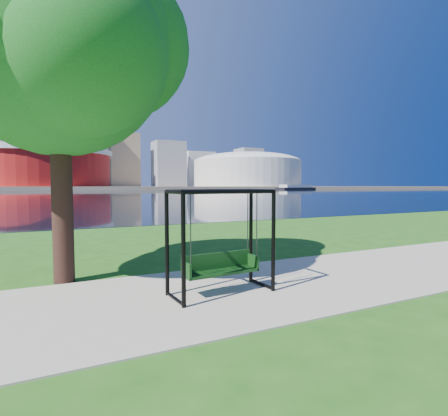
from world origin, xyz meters
TOP-DOWN VIEW (x-y plane):
  - ground at (0.00, 0.00)m, footprint 900.00×900.00m
  - path at (0.00, -0.50)m, footprint 120.00×4.00m
  - river at (0.00, 102.00)m, footprint 900.00×180.00m
  - far_bank at (0.00, 306.00)m, footprint 900.00×228.00m
  - stadium at (-10.00, 235.00)m, footprint 83.00×83.00m
  - arena at (135.00, 235.00)m, footprint 84.00×84.00m
  - skyline at (-4.27, 319.39)m, footprint 392.00×66.00m
  - swing at (-0.38, -0.58)m, footprint 2.11×1.02m
  - park_tree at (-3.24, 1.78)m, footprint 6.26×5.65m
  - barge at (139.28, 178.30)m, footprint 32.26×15.00m

SIDE VIEW (x-z plane):
  - ground at x=0.00m, z-range 0.00..0.00m
  - river at x=0.00m, z-range 0.00..0.02m
  - path at x=0.00m, z-range 0.00..0.03m
  - far_bank at x=0.00m, z-range 0.00..2.00m
  - swing at x=-0.38m, z-range -0.03..2.07m
  - barge at x=139.28m, z-range -0.15..2.97m
  - park_tree at x=-3.24m, z-range 1.51..9.28m
  - stadium at x=-10.00m, z-range -1.77..30.23m
  - arena at x=135.00m, z-range 2.59..29.15m
  - skyline at x=-4.27m, z-range -12.36..84.14m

